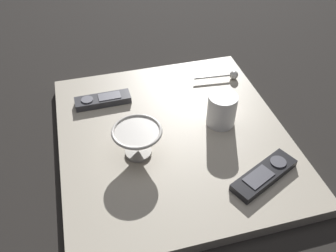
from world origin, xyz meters
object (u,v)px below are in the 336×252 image
object	(u,v)px
cereal_bowl	(138,140)
tv_remote_near	(264,175)
coffee_mug	(222,110)
tv_remote_far	(103,100)
teaspoon	(230,75)

from	to	relation	value
cereal_bowl	tv_remote_near	size ratio (longest dim) A/B	0.66
cereal_bowl	coffee_mug	bearing A→B (deg)	102.91
tv_remote_near	tv_remote_far	distance (m)	0.49
cereal_bowl	tv_remote_far	distance (m)	0.23
tv_remote_near	tv_remote_far	world-z (taller)	tv_remote_far
coffee_mug	tv_remote_near	size ratio (longest dim) A/B	0.49
cereal_bowl	teaspoon	world-z (taller)	cereal_bowl
teaspoon	coffee_mug	bearing A→B (deg)	-28.86
teaspoon	tv_remote_far	size ratio (longest dim) A/B	0.89
cereal_bowl	tv_remote_near	distance (m)	0.31
coffee_mug	tv_remote_near	bearing A→B (deg)	7.82
cereal_bowl	teaspoon	size ratio (longest dim) A/B	0.86
coffee_mug	teaspoon	world-z (taller)	coffee_mug
cereal_bowl	tv_remote_far	world-z (taller)	cereal_bowl
cereal_bowl	coffee_mug	distance (m)	0.24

